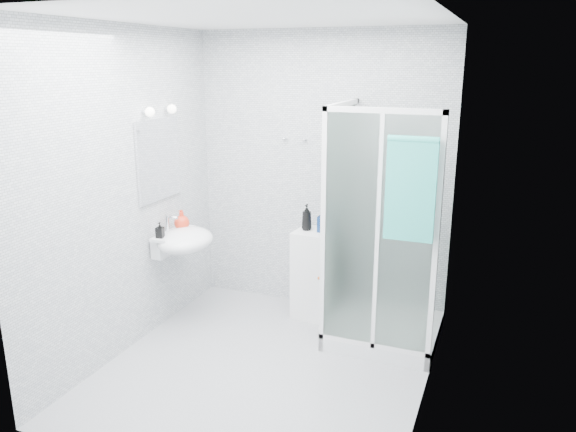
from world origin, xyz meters
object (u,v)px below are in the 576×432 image
at_px(shower_enclosure, 375,291).
at_px(hand_towel, 411,187).
at_px(storage_cabinet, 314,274).
at_px(shampoo_bottle_b, 324,220).
at_px(soap_dispenser_black, 160,230).
at_px(wall_basin, 183,240).
at_px(soap_dispenser_orange, 182,220).
at_px(shampoo_bottle_a, 307,217).

height_order(shower_enclosure, hand_towel, shower_enclosure).
bearing_deg(storage_cabinet, shampoo_bottle_b, 12.51).
bearing_deg(shower_enclosure, soap_dispenser_black, -164.27).
bearing_deg(soap_dispenser_black, wall_basin, 59.35).
height_order(wall_basin, soap_dispenser_black, wall_basin).
distance_m(shower_enclosure, soap_dispenser_orange, 1.81).
height_order(hand_towel, soap_dispenser_orange, hand_towel).
xyz_separation_m(wall_basin, hand_towel, (1.97, -0.09, 0.66)).
height_order(shampoo_bottle_b, soap_dispenser_orange, shampoo_bottle_b).
bearing_deg(soap_dispenser_black, hand_towel, 2.62).
distance_m(storage_cabinet, shampoo_bottle_a, 0.54).
relative_size(wall_basin, soap_dispenser_orange, 3.17).
relative_size(hand_towel, shampoo_bottle_b, 3.50).
bearing_deg(wall_basin, storage_cabinet, 29.75).
bearing_deg(soap_dispenser_orange, shampoo_bottle_b, 22.89).
distance_m(wall_basin, shampoo_bottle_b, 1.26).
relative_size(wall_basin, soap_dispenser_black, 4.15).
bearing_deg(shampoo_bottle_a, soap_dispenser_orange, -154.04).
relative_size(shampoo_bottle_a, soap_dispenser_orange, 1.36).
bearing_deg(shampoo_bottle_a, shampoo_bottle_b, 1.08).
bearing_deg(shampoo_bottle_b, hand_towel, -38.31).
height_order(shampoo_bottle_a, soap_dispenser_black, shampoo_bottle_a).
xyz_separation_m(shower_enclosure, soap_dispenser_orange, (-1.72, -0.21, 0.50)).
xyz_separation_m(shampoo_bottle_b, soap_dispenser_orange, (-1.17, -0.49, 0.01)).
bearing_deg(soap_dispenser_orange, soap_dispenser_black, -98.13).
xyz_separation_m(storage_cabinet, shampoo_bottle_a, (-0.08, 0.01, 0.54)).
bearing_deg(soap_dispenser_black, shampoo_bottle_a, 36.38).
distance_m(wall_basin, soap_dispenser_black, 0.25).
relative_size(storage_cabinet, shampoo_bottle_b, 3.83).
relative_size(shower_enclosure, shampoo_bottle_b, 9.21).
bearing_deg(wall_basin, soap_dispenser_black, -120.65).
bearing_deg(shampoo_bottle_b, shower_enclosure, -27.01).
bearing_deg(shower_enclosure, shampoo_bottle_a, 158.71).
relative_size(storage_cabinet, soap_dispenser_black, 6.16).
relative_size(hand_towel, shampoo_bottle_a, 3.16).
xyz_separation_m(hand_towel, shampoo_bottle_b, (-0.86, 0.68, -0.52)).
xyz_separation_m(shower_enclosure, soap_dispenser_black, (-1.76, -0.50, 0.48)).
relative_size(hand_towel, soap_dispenser_black, 5.64).
relative_size(storage_cabinet, soap_dispenser_orange, 4.70).
bearing_deg(soap_dispenser_orange, wall_basin, -56.90).
bearing_deg(hand_towel, storage_cabinet, 144.61).
distance_m(shampoo_bottle_b, soap_dispenser_orange, 1.27).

